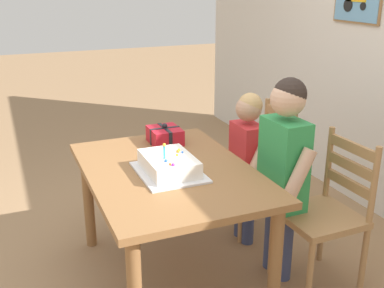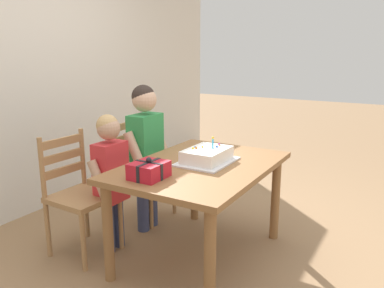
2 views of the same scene
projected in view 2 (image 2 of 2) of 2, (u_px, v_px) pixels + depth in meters
name	position (u px, v px, depth m)	size (l,w,h in m)	color
ground_plane	(200.00, 256.00, 2.93)	(20.00, 20.00, 0.00)	#997551
back_wall	(25.00, 75.00, 3.52)	(6.40, 0.11, 2.60)	silver
dining_table	(201.00, 177.00, 2.78)	(1.31, 0.92, 0.73)	olive
birthday_cake	(207.00, 156.00, 2.78)	(0.44, 0.34, 0.19)	silver
gift_box_red_large	(149.00, 170.00, 2.44)	(0.23, 0.20, 0.14)	red
chair_left	(79.00, 194.00, 2.91)	(0.43, 0.43, 0.92)	#A87A4C
chair_right	(142.00, 168.00, 3.55)	(0.43, 0.43, 0.92)	#A87A4C
child_older	(146.00, 144.00, 3.23)	(0.45, 0.26, 1.25)	#38426B
child_younger	(111.00, 170.00, 2.89)	(0.38, 0.22, 1.07)	#38426B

